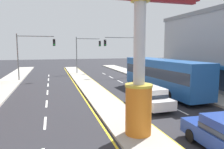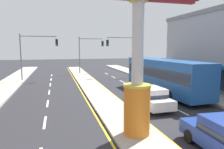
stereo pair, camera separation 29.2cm
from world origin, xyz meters
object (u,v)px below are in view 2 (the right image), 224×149
at_px(traffic_light_median_far, 88,49).
at_px(sedan_near_left_lane, 151,97).
at_px(district_sign, 138,54).
at_px(traffic_light_left_side, 35,49).
at_px(bus_far_right_lane, 163,74).
at_px(traffic_light_right_side, 126,49).

xyz_separation_m(traffic_light_median_far, sedan_near_left_lane, (1.27, -21.86, -3.41)).
bearing_deg(sedan_near_left_lane, district_sign, -122.62).
relative_size(traffic_light_left_side, bus_far_right_lane, 0.55).
xyz_separation_m(traffic_light_median_far, bus_far_right_lane, (4.57, -17.65, -2.33)).
xyz_separation_m(bus_far_right_lane, sedan_near_left_lane, (-3.30, -4.21, -1.08)).
distance_m(traffic_light_right_side, bus_far_right_lane, 12.40).
height_order(traffic_light_right_side, bus_far_right_lane, traffic_light_right_side).
height_order(traffic_light_left_side, sedan_near_left_lane, traffic_light_left_side).
height_order(district_sign, sedan_near_left_lane, district_sign).
height_order(traffic_light_right_side, traffic_light_median_far, same).
height_order(traffic_light_median_far, sedan_near_left_lane, traffic_light_median_far).
bearing_deg(traffic_light_median_far, sedan_near_left_lane, -86.67).
distance_m(traffic_light_left_side, bus_far_right_lane, 17.39).
relative_size(district_sign, sedan_near_left_lane, 1.88).
bearing_deg(sedan_near_left_lane, traffic_light_median_far, 93.33).
distance_m(traffic_light_median_far, bus_far_right_lane, 18.38).
bearing_deg(district_sign, traffic_light_right_side, 72.83).
bearing_deg(traffic_light_right_side, traffic_light_median_far, 131.52).
bearing_deg(sedan_near_left_lane, bus_far_right_lane, 51.93).
height_order(bus_far_right_lane, sedan_near_left_lane, bus_far_right_lane).
relative_size(traffic_light_right_side, traffic_light_median_far, 1.00).
height_order(traffic_light_left_side, traffic_light_median_far, same).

